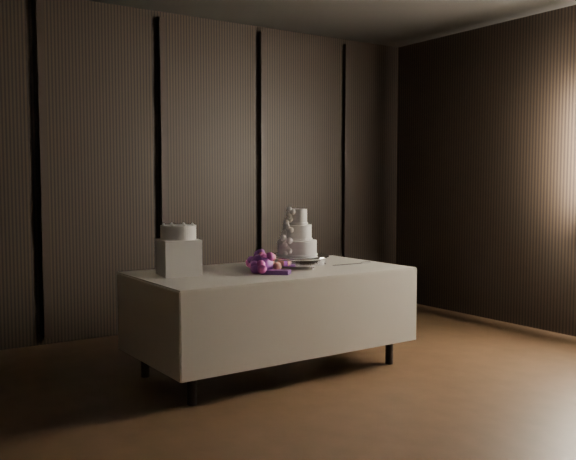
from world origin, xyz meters
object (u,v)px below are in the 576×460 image
at_px(bouquet, 261,263).
at_px(cake_stand, 297,261).
at_px(display_table, 271,315).
at_px(small_cake, 178,232).
at_px(wedding_cake, 296,237).
at_px(box_pedestal, 179,257).

bearing_deg(bouquet, cake_stand, 16.34).
distance_m(display_table, small_cake, 0.95).
height_order(cake_stand, wedding_cake, wedding_cake).
bearing_deg(cake_stand, box_pedestal, 173.15).
bearing_deg(box_pedestal, small_cake, 0.00).
bearing_deg(small_cake, box_pedestal, 0.00).
distance_m(wedding_cake, bouquet, 0.41).
bearing_deg(cake_stand, display_table, -177.86).
bearing_deg(wedding_cake, display_table, 161.03).
relative_size(display_table, small_cake, 8.04).
distance_m(wedding_cake, small_cake, 0.92).
bearing_deg(wedding_cake, small_cake, 154.63).
bearing_deg(cake_stand, bouquet, -163.66).
relative_size(display_table, wedding_cake, 5.63).
relative_size(cake_stand, wedding_cake, 1.36).
relative_size(bouquet, box_pedestal, 1.56).
height_order(bouquet, small_cake, small_cake).
xyz_separation_m(box_pedestal, small_cake, (0.00, 0.00, 0.17)).
bearing_deg(display_table, wedding_cake, -2.47).
xyz_separation_m(wedding_cake, small_cake, (-0.91, 0.13, 0.07)).
xyz_separation_m(bouquet, box_pedestal, (-0.54, 0.23, 0.06)).
bearing_deg(small_cake, wedding_cake, -7.97).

